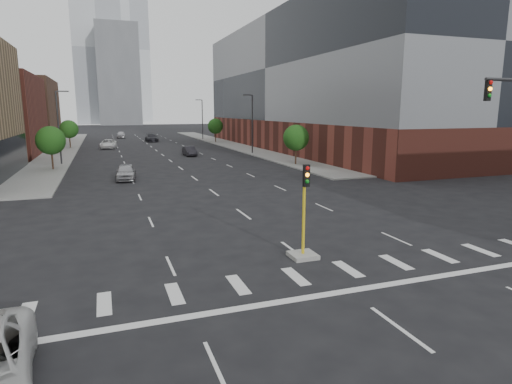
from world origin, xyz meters
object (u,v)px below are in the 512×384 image
car_near_left (126,172)px  car_distant (121,135)px  car_far_left (108,144)px  median_traffic_signal (304,238)px  car_mid_right (189,151)px  car_deep_right (152,138)px

car_near_left → car_distant: size_ratio=0.96×
car_far_left → car_near_left: bearing=-82.4°
median_traffic_signal → car_near_left: size_ratio=0.97×
car_mid_right → car_distant: bearing=97.9°
car_far_left → car_deep_right: 16.89m
median_traffic_signal → car_deep_right: size_ratio=0.78×
car_mid_right → car_far_left: 20.53m
car_mid_right → median_traffic_signal: bearing=-96.2°
median_traffic_signal → car_far_left: median_traffic_signal is taller
car_deep_right → car_distant: 16.15m
car_distant → car_mid_right: bearing=-77.0°
car_far_left → car_distant: 29.55m
car_near_left → car_deep_right: (8.03, 51.54, 0.05)m
car_mid_right → car_far_left: (-11.26, 17.16, 0.08)m
median_traffic_signal → car_deep_right: 77.89m
car_distant → median_traffic_signal: bearing=-84.1°
car_near_left → car_distant: (2.34, 66.66, 0.03)m
car_mid_right → car_distant: 47.18m
median_traffic_signal → car_far_left: bearing=96.8°
car_near_left → car_deep_right: car_deep_right is taller
median_traffic_signal → car_mid_right: (3.68, 46.47, -0.27)m
median_traffic_signal → car_mid_right: 46.62m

